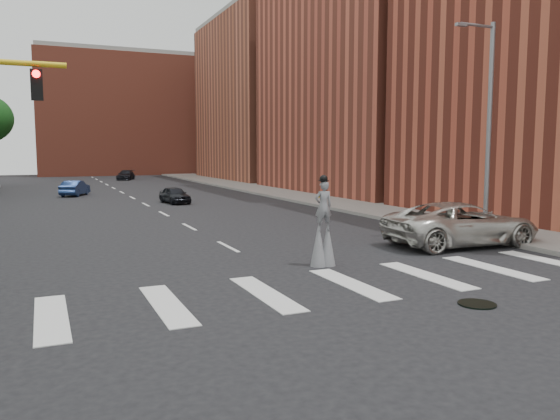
# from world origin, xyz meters

# --- Properties ---
(ground_plane) EXTENTS (160.00, 160.00, 0.00)m
(ground_plane) POSITION_xyz_m (0.00, 0.00, 0.00)
(ground_plane) COLOR black
(ground_plane) RESTS_ON ground
(sidewalk_right) EXTENTS (5.00, 90.00, 0.18)m
(sidewalk_right) POSITION_xyz_m (12.50, 25.00, 0.09)
(sidewalk_right) COLOR slate
(sidewalk_right) RESTS_ON ground
(manhole) EXTENTS (0.90, 0.90, 0.04)m
(manhole) POSITION_xyz_m (3.00, -2.00, 0.02)
(manhole) COLOR black
(manhole) RESTS_ON ground
(building_mid) EXTENTS (16.00, 22.00, 24.00)m
(building_mid) POSITION_xyz_m (22.00, 30.00, 12.00)
(building_mid) COLOR #A44733
(building_mid) RESTS_ON ground
(building_far) EXTENTS (16.00, 22.00, 20.00)m
(building_far) POSITION_xyz_m (22.00, 54.00, 10.00)
(building_far) COLOR #AB573F
(building_far) RESTS_ON ground
(building_backdrop) EXTENTS (26.00, 14.00, 18.00)m
(building_backdrop) POSITION_xyz_m (6.00, 78.00, 9.00)
(building_backdrop) COLOR #A44733
(building_backdrop) RESTS_ON ground
(streetlight) EXTENTS (2.05, 0.20, 9.00)m
(streetlight) POSITION_xyz_m (10.90, 6.00, 4.90)
(streetlight) COLOR slate
(streetlight) RESTS_ON ground
(stilt_performer) EXTENTS (0.84, 0.54, 2.93)m
(stilt_performer) POSITION_xyz_m (1.71, 3.45, 1.13)
(stilt_performer) COLOR #301F13
(stilt_performer) RESTS_ON ground
(suv_crossing) EXTENTS (6.29, 3.19, 1.70)m
(suv_crossing) POSITION_xyz_m (8.45, 4.64, 0.85)
(suv_crossing) COLOR beige
(suv_crossing) RESTS_ON ground
(car_near) EXTENTS (1.83, 3.58, 1.17)m
(car_near) POSITION_xyz_m (2.05, 26.14, 0.58)
(car_near) COLOR black
(car_near) RESTS_ON ground
(car_mid) EXTENTS (2.65, 4.02, 1.25)m
(car_mid) POSITION_xyz_m (-4.01, 35.75, 0.63)
(car_mid) COLOR navy
(car_mid) RESTS_ON ground
(car_far) EXTENTS (3.01, 4.51, 1.21)m
(car_far) POSITION_xyz_m (3.30, 59.15, 0.61)
(car_far) COLOR black
(car_far) RESTS_ON ground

